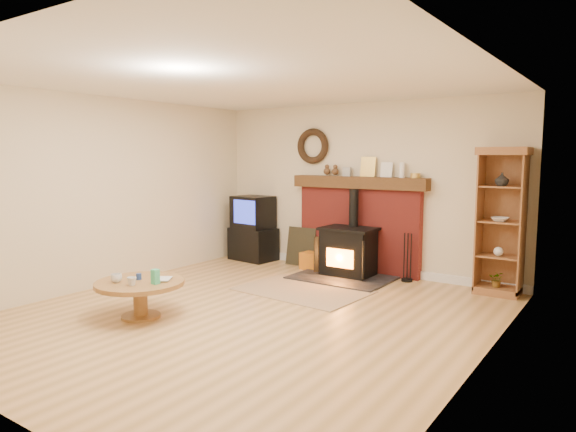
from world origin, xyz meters
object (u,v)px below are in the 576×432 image
Objects in this scene: wood_stove at (348,253)px; curio_cabinet at (501,221)px; coffee_table at (140,288)px; tv_unit at (253,229)px.

wood_stove is 2.17m from curio_cabinet.
coffee_table is at bearing -107.88° from wood_stove.
tv_unit is 0.58× the size of curio_cabinet.
coffee_table is at bearing -73.45° from tv_unit.
curio_cabinet is 1.95× the size of coffee_table.
wood_stove is at bearing 72.12° from coffee_table.
coffee_table is (-0.98, -3.04, -0.02)m from wood_stove.
wood_stove is 1.26× the size of tv_unit.
tv_unit is 4.04m from curio_cabinet.
wood_stove is 3.19m from coffee_table.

